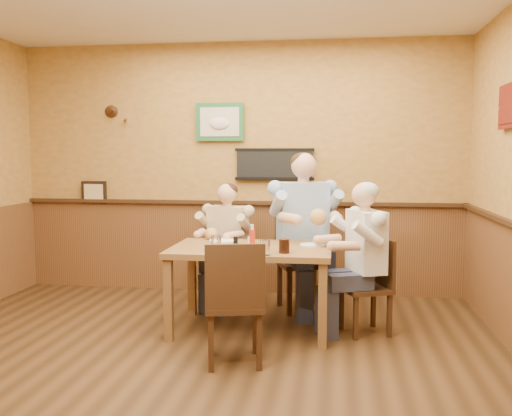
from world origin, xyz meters
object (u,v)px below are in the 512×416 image
at_px(chair_near_side, 234,302).
at_px(chair_back_right, 302,261).
at_px(water_glass_mid, 265,248).
at_px(salt_shaker, 250,242).
at_px(diner_white_elder, 366,266).
at_px(diner_tan_shirt, 228,251).
at_px(pepper_shaker, 236,242).
at_px(cola_tumbler, 284,246).
at_px(water_glass_left, 216,243).
at_px(dining_table, 251,257).
at_px(chair_back_left, 228,268).
at_px(hot_sauce_bottle, 252,238).
at_px(chair_right_end, 365,286).
at_px(diner_blue_polo, 302,240).

bearing_deg(chair_near_side, chair_back_right, -118.40).
relative_size(water_glass_mid, salt_shaker, 1.42).
xyz_separation_m(diner_white_elder, salt_shaker, (-1.01, -0.04, 0.20)).
relative_size(diner_tan_shirt, pepper_shaker, 11.75).
bearing_deg(pepper_shaker, cola_tumbler, -24.91).
bearing_deg(chair_back_right, cola_tumbler, -115.81).
xyz_separation_m(diner_tan_shirt, water_glass_left, (0.09, -0.99, 0.24)).
distance_m(dining_table, diner_white_elder, 1.00).
height_order(diner_white_elder, water_glass_mid, diner_white_elder).
height_order(water_glass_left, pepper_shaker, water_glass_left).
bearing_deg(diner_white_elder, water_glass_mid, -84.15).
height_order(diner_tan_shirt, salt_shaker, diner_tan_shirt).
xyz_separation_m(dining_table, chair_near_side, (-0.01, -0.80, -0.19)).
bearing_deg(chair_back_left, diner_tan_shirt, 0.00).
height_order(water_glass_mid, pepper_shaker, water_glass_mid).
xyz_separation_m(chair_back_left, chair_near_side, (0.35, -1.57, 0.07)).
height_order(cola_tumbler, salt_shaker, cola_tumbler).
relative_size(chair_back_left, diner_tan_shirt, 0.70).
xyz_separation_m(water_glass_left, hot_sauce_bottle, (0.30, 0.09, 0.03)).
height_order(chair_right_end, chair_near_side, chair_near_side).
xyz_separation_m(chair_back_right, salt_shaker, (-0.42, -0.72, 0.30)).
distance_m(chair_near_side, pepper_shaker, 0.82).
bearing_deg(water_glass_mid, diner_blue_polo, 78.20).
bearing_deg(hot_sauce_bottle, chair_back_right, 66.39).
height_order(chair_back_right, cola_tumbler, chair_back_right).
height_order(chair_near_side, salt_shaker, chair_near_side).
relative_size(chair_near_side, cola_tumbler, 8.00).
distance_m(chair_back_left, chair_right_end, 1.53).
xyz_separation_m(chair_near_side, water_glass_mid, (0.18, 0.41, 0.35)).
relative_size(diner_white_elder, water_glass_left, 9.26).
bearing_deg(cola_tumbler, diner_white_elder, 25.12).
bearing_deg(chair_back_right, diner_blue_polo, 0.00).
bearing_deg(hot_sauce_bottle, chair_right_end, 10.96).
distance_m(chair_back_left, chair_near_side, 1.61).
relative_size(diner_white_elder, salt_shaker, 13.75).
bearing_deg(diner_white_elder, chair_back_right, -161.04).
distance_m(hot_sauce_bottle, pepper_shaker, 0.18).
height_order(diner_white_elder, pepper_shaker, diner_white_elder).
xyz_separation_m(diner_white_elder, cola_tumbler, (-0.68, -0.32, 0.21)).
bearing_deg(cola_tumbler, water_glass_left, 175.41).
bearing_deg(diner_blue_polo, diner_white_elder, -69.38).
distance_m(cola_tumbler, pepper_shaker, 0.49).
bearing_deg(water_glass_mid, chair_back_right, 78.20).
bearing_deg(pepper_shaker, diner_blue_polo, 55.80).
bearing_deg(diner_white_elder, water_glass_left, -100.11).
distance_m(diner_white_elder, water_glass_left, 1.31).
distance_m(diner_white_elder, pepper_shaker, 1.15).
height_order(diner_tan_shirt, diner_blue_polo, diner_blue_polo).
bearing_deg(diner_white_elder, cola_tumbler, -87.15).
height_order(dining_table, chair_near_side, chair_near_side).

